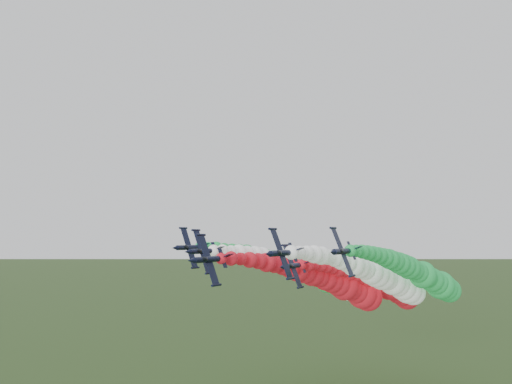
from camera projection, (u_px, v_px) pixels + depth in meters
jet_lead at (337, 284)px, 130.20m from camera, size 12.00×77.98×21.96m
jet_inner_left at (320, 276)px, 144.60m from camera, size 11.97×77.95×21.93m
jet_inner_right at (385, 279)px, 130.23m from camera, size 11.46×77.45×21.43m
jet_outer_left at (302, 271)px, 152.42m from camera, size 11.52×77.50×21.48m
jet_outer_right at (425, 277)px, 133.03m from camera, size 11.35×77.33×21.31m
jet_trail at (383, 286)px, 147.19m from camera, size 11.88×77.86×21.84m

